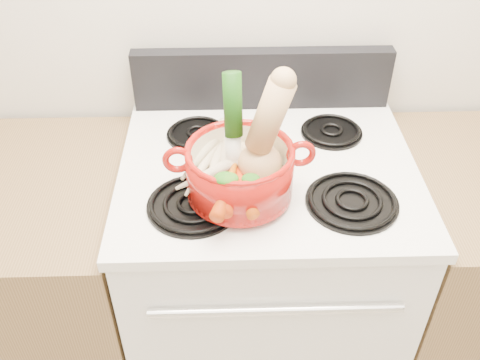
{
  "coord_description": "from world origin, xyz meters",
  "views": [
    {
      "loc": [
        -0.11,
        0.29,
        1.81
      ],
      "look_at": [
        -0.08,
        1.25,
        1.02
      ],
      "focal_mm": 40.0,
      "sensor_mm": 36.0,
      "label": 1
    }
  ],
  "objects_px": {
    "dutch_oven": "(240,171)",
    "squash": "(261,133)",
    "leek": "(233,127)",
    "stove_body": "(263,285)"
  },
  "relations": [
    {
      "from": "stove_body",
      "to": "leek",
      "type": "bearing_deg",
      "value": -133.84
    },
    {
      "from": "stove_body",
      "to": "squash",
      "type": "xyz_separation_m",
      "value": [
        -0.03,
        -0.11,
        0.67
      ]
    },
    {
      "from": "dutch_oven",
      "to": "squash",
      "type": "bearing_deg",
      "value": 15.0
    },
    {
      "from": "dutch_oven",
      "to": "squash",
      "type": "relative_size",
      "value": 0.94
    },
    {
      "from": "dutch_oven",
      "to": "leek",
      "type": "bearing_deg",
      "value": 110.6
    },
    {
      "from": "dutch_oven",
      "to": "squash",
      "type": "height_order",
      "value": "squash"
    },
    {
      "from": "stove_body",
      "to": "leek",
      "type": "relative_size",
      "value": 3.32
    },
    {
      "from": "leek",
      "to": "dutch_oven",
      "type": "bearing_deg",
      "value": -74.58
    },
    {
      "from": "dutch_oven",
      "to": "leek",
      "type": "xyz_separation_m",
      "value": [
        -0.01,
        0.03,
        0.1
      ]
    },
    {
      "from": "squash",
      "to": "leek",
      "type": "distance_m",
      "value": 0.06
    }
  ]
}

